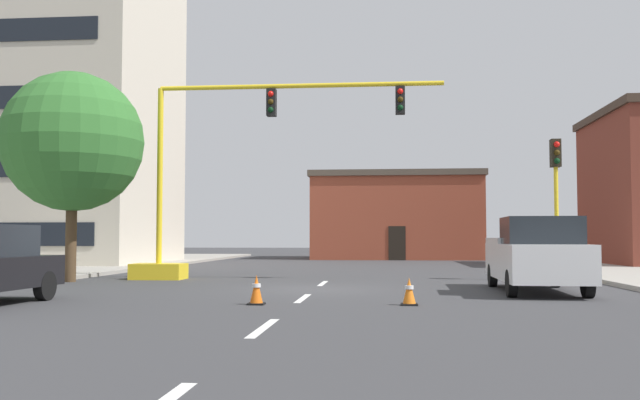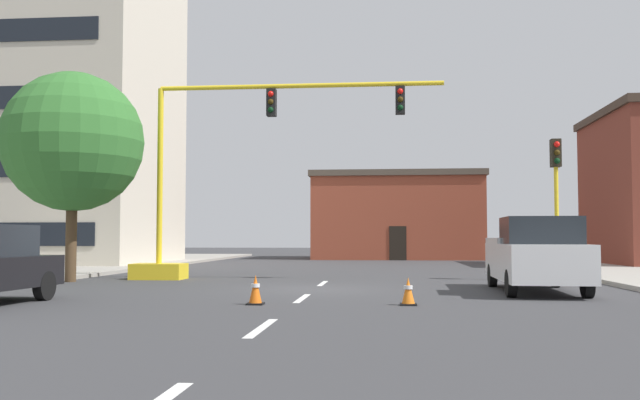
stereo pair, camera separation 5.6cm
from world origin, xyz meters
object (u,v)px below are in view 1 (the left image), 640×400
(pickup_truck_white, at_px, (535,256))
(tree_left_near, at_px, (73,142))
(traffic_light_pole_right, at_px, (556,176))
(traffic_cone_roadside_a, at_px, (256,290))
(traffic_cone_roadside_b, at_px, (409,292))
(traffic_signal_gantry, at_px, (201,212))

(pickup_truck_white, bearing_deg, tree_left_near, 168.18)
(traffic_light_pole_right, xyz_separation_m, pickup_truck_white, (-1.77, -4.96, -2.55))
(traffic_cone_roadside_a, xyz_separation_m, traffic_cone_roadside_b, (3.31, 0.16, -0.02))
(traffic_light_pole_right, bearing_deg, traffic_cone_roadside_b, -120.56)
(pickup_truck_white, bearing_deg, traffic_cone_roadside_b, -131.36)
(traffic_signal_gantry, height_order, traffic_cone_roadside_a, traffic_signal_gantry)
(pickup_truck_white, bearing_deg, traffic_light_pole_right, 70.34)
(pickup_truck_white, relative_size, traffic_cone_roadside_a, 8.41)
(tree_left_near, height_order, traffic_cone_roadside_b, tree_left_near)
(traffic_signal_gantry, xyz_separation_m, traffic_light_pole_right, (12.20, 0.27, 1.18))
(tree_left_near, xyz_separation_m, traffic_cone_roadside_a, (7.54, -7.16, -4.32))
(traffic_cone_roadside_b, bearing_deg, traffic_signal_gantry, 128.57)
(traffic_cone_roadside_a, bearing_deg, tree_left_near, 136.47)
(tree_left_near, distance_m, traffic_cone_roadside_b, 13.62)
(traffic_signal_gantry, xyz_separation_m, tree_left_near, (-3.93, -1.68, 2.29))
(traffic_light_pole_right, bearing_deg, traffic_cone_roadside_a, -133.32)
(traffic_signal_gantry, height_order, traffic_light_pole_right, traffic_signal_gantry)
(tree_left_near, relative_size, traffic_cone_roadside_a, 10.76)
(traffic_light_pole_right, height_order, tree_left_near, tree_left_near)
(traffic_signal_gantry, distance_m, traffic_cone_roadside_b, 11.29)
(traffic_cone_roadside_a, distance_m, traffic_cone_roadside_b, 3.31)
(traffic_cone_roadside_a, bearing_deg, traffic_cone_roadside_b, 2.85)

